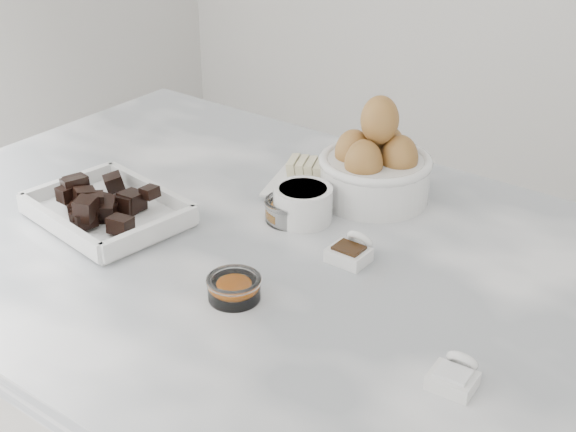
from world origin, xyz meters
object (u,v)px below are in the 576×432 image
Objects in this scene: sugar_ramekin at (303,203)px; zest_bowl at (234,287)px; vanilla_spoon at (351,251)px; chocolate_dish at (107,205)px; egg_bowl at (375,166)px; salt_spoon at (455,375)px; butter_plate at (309,180)px; honey_bowl at (290,209)px.

sugar_ramekin is 0.23m from zest_bowl.
vanilla_spoon reaches higher than zest_bowl.
chocolate_dish is 1.42× the size of egg_bowl.
salt_spoon is (0.23, -0.15, -0.00)m from vanilla_spoon.
sugar_ramekin is at bearing 156.38° from vanilla_spoon.
salt_spoon is (0.30, 0.02, -0.00)m from zest_bowl.
butter_plate is at bearing 141.13° from vanilla_spoon.
chocolate_dish is 0.41m from egg_bowl.
butter_plate is 0.11m from egg_bowl.
honey_bowl is 1.11× the size of zest_bowl.
chocolate_dish is 4.03× the size of salt_spoon.
chocolate_dish is at bearing -125.04° from butter_plate.
sugar_ramekin reaches higher than zest_bowl.
egg_bowl is at bearing 47.27° from chocolate_dish.
honey_bowl is at bearing -141.80° from sugar_ramekin.
salt_spoon is at bearing -2.95° from chocolate_dish.
chocolate_dish is 0.27m from honey_bowl.
sugar_ramekin is 0.13m from vanilla_spoon.
chocolate_dish is 0.59m from salt_spoon.
honey_bowl is at bearing -114.04° from egg_bowl.
chocolate_dish reaches higher than sugar_ramekin.
butter_plate reaches higher than salt_spoon.
sugar_ramekin is (0.23, 0.18, 0.00)m from chocolate_dish.
egg_bowl reaches higher than zest_bowl.
chocolate_dish is at bearing -160.80° from vanilla_spoon.
salt_spoon is at bearing -30.24° from sugar_ramekin.
sugar_ramekin is 0.02m from honey_bowl.
honey_bowl is 1.27× the size of salt_spoon.
vanilla_spoon is (0.17, -0.14, -0.01)m from butter_plate.
chocolate_dish reaches higher than zest_bowl.
zest_bowl is at bearing -71.61° from honey_bowl.
vanilla_spoon is at bearing -38.87° from butter_plate.
butter_plate is at bearing 54.96° from chocolate_dish.
honey_bowl is at bearing 108.39° from zest_bowl.
salt_spoon is at bearing -33.38° from vanilla_spoon.
chocolate_dish reaches higher than vanilla_spoon.
sugar_ramekin is (0.05, -0.09, 0.01)m from butter_plate.
vanilla_spoon is at bearing 146.62° from salt_spoon.
egg_bowl reaches higher than honey_bowl.
egg_bowl is at bearing 91.42° from zest_bowl.
butter_plate is (0.18, 0.26, -0.00)m from chocolate_dish.
honey_bowl is at bearing -70.05° from butter_plate.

